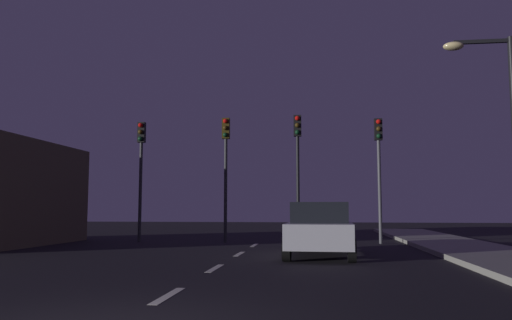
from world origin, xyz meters
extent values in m
plane|color=black|center=(0.00, 7.00, 0.00)|extent=(80.00, 80.00, 0.00)
cube|color=silver|center=(0.00, 2.60, 0.00)|extent=(0.16, 1.60, 0.01)
cube|color=silver|center=(0.00, 6.40, 0.00)|extent=(0.16, 1.60, 0.01)
cube|color=silver|center=(0.00, 10.20, 0.00)|extent=(0.16, 1.60, 0.01)
cube|color=silver|center=(0.00, 14.00, 0.00)|extent=(0.16, 1.60, 0.01)
cylinder|color=#2D2D30|center=(-5.21, 15.46, 2.61)|extent=(0.14, 0.14, 5.22)
cube|color=black|center=(-5.21, 15.46, 4.77)|extent=(0.32, 0.24, 0.90)
sphere|color=red|center=(-5.21, 15.30, 5.07)|extent=(0.20, 0.20, 0.20)
sphere|color=#3F2D0C|center=(-5.21, 15.30, 4.77)|extent=(0.20, 0.20, 0.20)
sphere|color=#0C3319|center=(-5.21, 15.30, 4.47)|extent=(0.20, 0.20, 0.20)
cylinder|color=#2D2D30|center=(-1.42, 15.46, 2.66)|extent=(0.14, 0.14, 5.33)
cube|color=#382D0C|center=(-1.42, 15.46, 4.88)|extent=(0.32, 0.24, 0.90)
sphere|color=red|center=(-1.42, 15.30, 5.18)|extent=(0.20, 0.20, 0.20)
sphere|color=#3F2D0C|center=(-1.42, 15.30, 4.88)|extent=(0.20, 0.20, 0.20)
sphere|color=#0C3319|center=(-1.42, 15.30, 4.58)|extent=(0.20, 0.20, 0.20)
cylinder|color=black|center=(1.66, 15.46, 2.69)|extent=(0.14, 0.14, 5.38)
cube|color=black|center=(1.66, 15.46, 4.93)|extent=(0.32, 0.24, 0.90)
sphere|color=red|center=(1.66, 15.30, 5.23)|extent=(0.20, 0.20, 0.20)
sphere|color=#3F2D0C|center=(1.66, 15.30, 4.93)|extent=(0.20, 0.20, 0.20)
sphere|color=#0C3319|center=(1.66, 15.30, 4.63)|extent=(0.20, 0.20, 0.20)
cylinder|color=#4C4C51|center=(5.02, 15.46, 2.58)|extent=(0.14, 0.14, 5.16)
cube|color=black|center=(5.02, 15.46, 4.71)|extent=(0.32, 0.24, 0.90)
sphere|color=red|center=(5.02, 15.30, 5.01)|extent=(0.20, 0.20, 0.20)
sphere|color=#3F2D0C|center=(5.02, 15.30, 4.71)|extent=(0.20, 0.20, 0.20)
sphere|color=#0C3319|center=(5.02, 15.30, 4.41)|extent=(0.20, 0.20, 0.20)
cube|color=silver|center=(2.54, 9.86, 0.67)|extent=(2.00, 4.65, 0.70)
cube|color=black|center=(2.54, 9.63, 1.31)|extent=(1.70, 2.12, 0.60)
cylinder|color=black|center=(1.73, 11.64, 0.32)|extent=(0.24, 0.65, 0.64)
cylinder|color=black|center=(3.47, 11.58, 0.32)|extent=(0.24, 0.65, 0.64)
cylinder|color=black|center=(1.62, 8.14, 0.32)|extent=(0.24, 0.65, 0.64)
cylinder|color=black|center=(3.36, 8.09, 0.32)|extent=(0.24, 0.65, 0.64)
cube|color=black|center=(7.04, 8.55, 6.04)|extent=(1.52, 0.10, 0.10)
ellipsoid|color=#F2D88C|center=(6.28, 8.55, 5.94)|extent=(0.56, 0.36, 0.24)
camera|label=1|loc=(2.45, -5.52, 1.43)|focal=34.96mm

